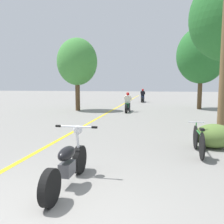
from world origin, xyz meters
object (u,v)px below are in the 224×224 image
object	(u,v)px
roadside_tree_left	(77,62)
motorcycle_foreground	(68,164)
bicycle_parked	(199,140)
roadside_tree_right_far	(201,55)
motorcycle_rider_lead	(128,105)
motorcycle_rider_far	(143,97)

from	to	relation	value
roadside_tree_left	motorcycle_foreground	world-z (taller)	roadside_tree_left
roadside_tree_left	bicycle_parked	distance (m)	12.01
roadside_tree_right_far	motorcycle_foreground	size ratio (longest dim) A/B	3.07
roadside_tree_left	motorcycle_rider_lead	distance (m)	4.61
bicycle_parked	motorcycle_foreground	bearing A→B (deg)	-136.09
roadside_tree_right_far	motorcycle_rider_lead	bearing A→B (deg)	-150.11
roadside_tree_left	motorcycle_rider_far	bearing A→B (deg)	65.61
roadside_tree_right_far	motorcycle_foreground	xyz separation A→B (m)	(-4.59, -14.69, -3.53)
roadside_tree_right_far	motorcycle_rider_far	xyz separation A→B (m)	(-4.62, 6.19, -3.41)
roadside_tree_right_far	roadside_tree_left	xyz separation A→B (m)	(-8.62, -2.63, -0.56)
roadside_tree_left	motorcycle_rider_lead	xyz separation A→B (m)	(3.59, -0.26, -2.88)
bicycle_parked	motorcycle_rider_far	bearing A→B (deg)	98.26
bicycle_parked	motorcycle_rider_lead	bearing A→B (deg)	108.32
roadside_tree_right_far	motorcycle_rider_lead	distance (m)	6.74
motorcycle_rider_lead	roadside_tree_left	bearing A→B (deg)	175.86
motorcycle_rider_far	bicycle_parked	world-z (taller)	motorcycle_rider_far
motorcycle_foreground	roadside_tree_right_far	bearing A→B (deg)	72.64
motorcycle_rider_lead	bicycle_parked	xyz separation A→B (m)	(3.07, -9.27, -0.13)
motorcycle_foreground	motorcycle_rider_far	size ratio (longest dim) A/B	0.92
motorcycle_foreground	motorcycle_rider_lead	distance (m)	11.81
motorcycle_foreground	bicycle_parked	xyz separation A→B (m)	(2.64, 2.54, -0.05)
roadside_tree_left	bicycle_parked	bearing A→B (deg)	-55.04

